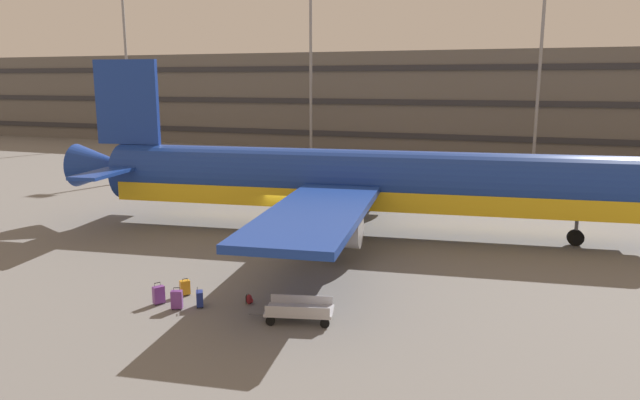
# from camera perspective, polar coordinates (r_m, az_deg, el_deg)

# --- Properties ---
(ground_plane) EXTENTS (600.00, 600.00, 0.00)m
(ground_plane) POSITION_cam_1_polar(r_m,az_deg,el_deg) (35.67, -3.11, -3.45)
(ground_plane) COLOR slate
(terminal_structure) EXTENTS (160.76, 20.62, 12.91)m
(terminal_structure) POSITION_cam_1_polar(r_m,az_deg,el_deg) (87.27, 11.30, 9.43)
(terminal_structure) COLOR #605B56
(terminal_structure) RESTS_ON ground_plane
(airliner) EXTENTS (37.70, 30.62, 10.46)m
(airliner) POSITION_cam_1_polar(r_m,az_deg,el_deg) (35.55, 3.57, 1.74)
(airliner) COLOR navy
(airliner) RESTS_ON ground_plane
(light_mast_far_left) EXTENTS (1.80, 0.50, 26.04)m
(light_mast_far_left) POSITION_cam_1_polar(r_m,az_deg,el_deg) (90.13, -18.29, 14.44)
(light_mast_far_left) COLOR gray
(light_mast_far_left) RESTS_ON ground_plane
(light_mast_left) EXTENTS (1.80, 0.50, 26.59)m
(light_mast_left) POSITION_cam_1_polar(r_m,az_deg,el_deg) (76.28, -0.91, 15.85)
(light_mast_left) COLOR gray
(light_mast_left) RESTS_ON ground_plane
(light_mast_center_left) EXTENTS (1.80, 0.50, 22.18)m
(light_mast_center_left) POSITION_cam_1_polar(r_m,az_deg,el_deg) (71.07, 20.55, 13.65)
(light_mast_center_left) COLOR gray
(light_mast_center_left) RESTS_ON ground_plane
(suitcase_purple) EXTENTS (0.48, 0.53, 0.91)m
(suitcase_purple) POSITION_cam_1_polar(r_m,az_deg,el_deg) (25.80, -15.29, -8.79)
(suitcase_purple) COLOR #72388C
(suitcase_purple) RESTS_ON ground_plane
(suitcase_teal) EXTENTS (0.48, 0.49, 0.78)m
(suitcase_teal) POSITION_cam_1_polar(r_m,az_deg,el_deg) (26.55, -12.89, -8.20)
(suitcase_teal) COLOR orange
(suitcase_teal) RESTS_ON ground_plane
(suitcase_laid_flat) EXTENTS (0.52, 0.42, 0.90)m
(suitcase_laid_flat) POSITION_cam_1_polar(r_m,az_deg,el_deg) (25.04, -13.64, -9.30)
(suitcase_laid_flat) COLOR #72388C
(suitcase_laid_flat) RESTS_ON ground_plane
(suitcase_red) EXTENTS (0.47, 0.52, 0.82)m
(suitcase_red) POSITION_cam_1_polar(r_m,az_deg,el_deg) (25.12, -11.52, -9.28)
(suitcase_red) COLOR navy
(suitcase_red) RESTS_ON ground_plane
(backpack_upright) EXTENTS (0.36, 0.38, 0.47)m
(backpack_upright) POSITION_cam_1_polar(r_m,az_deg,el_deg) (25.14, -6.82, -9.49)
(backpack_upright) COLOR maroon
(backpack_upright) RESTS_ON ground_plane
(baggage_cart) EXTENTS (3.37, 1.89, 0.82)m
(baggage_cart) POSITION_cam_1_polar(r_m,az_deg,el_deg) (23.24, -2.01, -10.60)
(baggage_cart) COLOR #B7B7BC
(baggage_cart) RESTS_ON ground_plane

